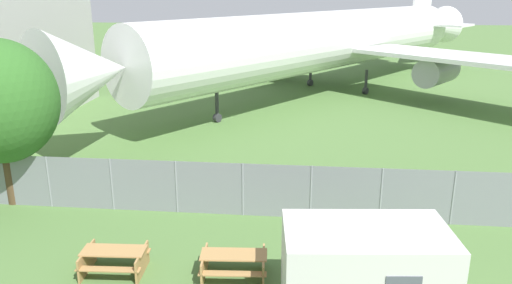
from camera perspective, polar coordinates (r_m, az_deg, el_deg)
perimeter_fence at (r=19.26m, az=-9.09°, el=-5.10°), size 56.07×0.07×2.08m
airplane at (r=41.50m, az=8.39°, el=11.38°), size 34.61×42.00×13.45m
portable_cabin at (r=13.52m, az=12.31°, el=-14.51°), size 4.38×2.81×2.51m
picnic_bench_near_cabin at (r=16.01m, az=-15.90°, el=-12.66°), size 1.97×1.50×0.76m
picnic_bench_open_grass at (r=15.24m, az=-2.55°, el=-13.56°), size 2.06×1.53×0.76m
tree_left_of_cabin at (r=21.30m, az=-27.23°, el=4.09°), size 4.33×4.33×6.55m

